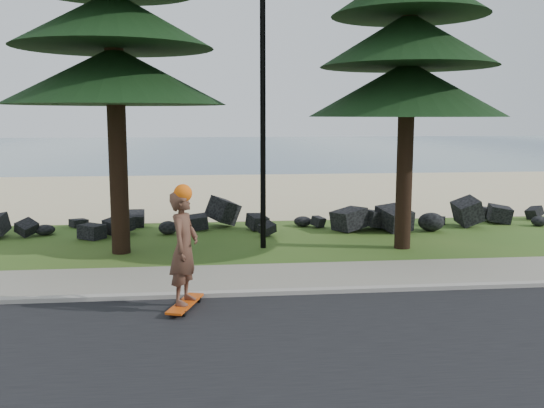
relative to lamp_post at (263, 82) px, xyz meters
name	(u,v)px	position (x,y,z in m)	size (l,w,h in m)	color
ground	(278,282)	(0.00, -3.20, -4.13)	(160.00, 160.00, 0.00)	#2F551A
road	(319,376)	(0.00, -7.70, -4.12)	(160.00, 7.00, 0.02)	black
kerb	(283,292)	(0.00, -4.10, -4.08)	(160.00, 0.20, 0.10)	#A69F96
sidewalk	(277,277)	(0.00, -3.00, -4.09)	(160.00, 2.00, 0.08)	gray
beach_sand	(239,192)	(0.00, 11.30, -4.13)	(160.00, 15.00, 0.01)	beige
ocean	(220,147)	(0.00, 47.80, -4.13)	(160.00, 58.00, 0.01)	#39576C
seawall_boulders	(256,230)	(0.00, 2.40, -4.13)	(60.00, 2.40, 1.10)	black
lamp_post	(263,82)	(0.00, 0.00, 0.00)	(0.25, 0.14, 8.14)	black
skateboarder	(184,248)	(-1.80, -4.78, -3.04)	(0.66, 1.20, 2.17)	#CD470C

